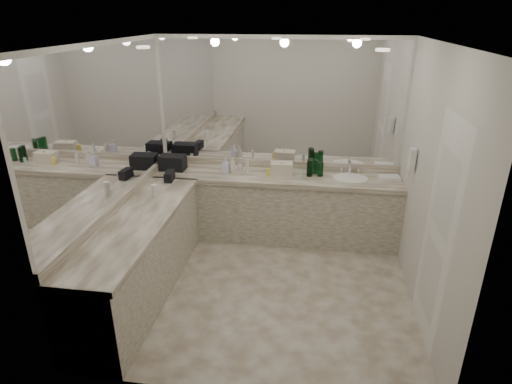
% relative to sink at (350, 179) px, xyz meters
% --- Properties ---
extents(floor, '(3.20, 3.20, 0.00)m').
position_rel_sink_xyz_m(floor, '(-0.95, -1.20, -0.90)').
color(floor, '#BEB4A2').
rests_on(floor, ground).
extents(ceiling, '(3.20, 3.20, 0.00)m').
position_rel_sink_xyz_m(ceiling, '(-0.95, -1.20, 1.71)').
color(ceiling, white).
rests_on(ceiling, floor).
extents(wall_back, '(3.20, 0.02, 2.60)m').
position_rel_sink_xyz_m(wall_back, '(-0.95, 0.30, 0.41)').
color(wall_back, beige).
rests_on(wall_back, floor).
extents(wall_left, '(0.02, 3.00, 2.60)m').
position_rel_sink_xyz_m(wall_left, '(-2.55, -1.20, 0.41)').
color(wall_left, beige).
rests_on(wall_left, floor).
extents(wall_right, '(0.02, 3.00, 2.60)m').
position_rel_sink_xyz_m(wall_right, '(0.65, -1.20, 0.41)').
color(wall_right, beige).
rests_on(wall_right, floor).
extents(vanity_back_base, '(3.20, 0.60, 0.84)m').
position_rel_sink_xyz_m(vanity_back_base, '(-0.95, 0.00, -0.48)').
color(vanity_back_base, beige).
rests_on(vanity_back_base, floor).
extents(vanity_back_top, '(3.20, 0.64, 0.06)m').
position_rel_sink_xyz_m(vanity_back_top, '(-0.95, -0.01, -0.03)').
color(vanity_back_top, beige).
rests_on(vanity_back_top, vanity_back_base).
extents(vanity_left_base, '(0.60, 2.40, 0.84)m').
position_rel_sink_xyz_m(vanity_left_base, '(-2.25, -1.50, -0.48)').
color(vanity_left_base, beige).
rests_on(vanity_left_base, floor).
extents(vanity_left_top, '(0.64, 2.42, 0.06)m').
position_rel_sink_xyz_m(vanity_left_top, '(-2.24, -1.50, -0.03)').
color(vanity_left_top, beige).
rests_on(vanity_left_top, vanity_left_base).
extents(backsplash_back, '(3.20, 0.04, 0.10)m').
position_rel_sink_xyz_m(backsplash_back, '(-0.95, 0.28, 0.05)').
color(backsplash_back, beige).
rests_on(backsplash_back, vanity_back_top).
extents(backsplash_left, '(0.04, 3.00, 0.10)m').
position_rel_sink_xyz_m(backsplash_left, '(-2.53, -1.20, 0.05)').
color(backsplash_left, beige).
rests_on(backsplash_left, vanity_left_top).
extents(mirror_back, '(3.12, 0.01, 1.55)m').
position_rel_sink_xyz_m(mirror_back, '(-0.95, 0.29, 0.88)').
color(mirror_back, white).
rests_on(mirror_back, wall_back).
extents(mirror_left, '(0.01, 2.92, 1.55)m').
position_rel_sink_xyz_m(mirror_left, '(-2.54, -1.20, 0.88)').
color(mirror_left, white).
rests_on(mirror_left, wall_left).
extents(sink, '(0.44, 0.44, 0.03)m').
position_rel_sink_xyz_m(sink, '(0.00, 0.00, 0.00)').
color(sink, white).
rests_on(sink, vanity_back_top).
extents(faucet, '(0.24, 0.16, 0.14)m').
position_rel_sink_xyz_m(faucet, '(0.00, 0.21, 0.07)').
color(faucet, silver).
rests_on(faucet, vanity_back_top).
extents(wall_phone, '(0.06, 0.10, 0.24)m').
position_rel_sink_xyz_m(wall_phone, '(0.61, -0.50, 0.46)').
color(wall_phone, white).
rests_on(wall_phone, wall_right).
extents(door, '(0.02, 0.82, 2.10)m').
position_rel_sink_xyz_m(door, '(0.64, -1.70, 0.16)').
color(door, white).
rests_on(door, wall_right).
extents(black_toiletry_bag, '(0.34, 0.22, 0.19)m').
position_rel_sink_xyz_m(black_toiletry_bag, '(-2.34, -0.00, 0.10)').
color(black_toiletry_bag, black).
rests_on(black_toiletry_bag, vanity_back_top).
extents(black_bag_spill, '(0.12, 0.22, 0.11)m').
position_rel_sink_xyz_m(black_bag_spill, '(-2.25, -0.40, 0.06)').
color(black_bag_spill, black).
rests_on(black_bag_spill, vanity_left_top).
extents(cream_cosmetic_case, '(0.30, 0.20, 0.16)m').
position_rel_sink_xyz_m(cream_cosmetic_case, '(-0.88, 0.03, 0.09)').
color(cream_cosmetic_case, beige).
rests_on(cream_cosmetic_case, vanity_back_top).
extents(hand_towel, '(0.27, 0.20, 0.04)m').
position_rel_sink_xyz_m(hand_towel, '(0.48, 0.04, 0.03)').
color(hand_towel, white).
rests_on(hand_towel, vanity_back_top).
extents(lotion_left, '(0.07, 0.07, 0.16)m').
position_rel_sink_xyz_m(lotion_left, '(-2.25, -0.92, 0.08)').
color(lotion_left, white).
rests_on(lotion_left, vanity_left_top).
extents(soap_bottle_a, '(0.09, 0.09, 0.21)m').
position_rel_sink_xyz_m(soap_bottle_a, '(-1.53, 0.02, 0.11)').
color(soap_bottle_a, silver).
rests_on(soap_bottle_a, vanity_back_top).
extents(soap_bottle_b, '(0.09, 0.09, 0.19)m').
position_rel_sink_xyz_m(soap_bottle_b, '(-1.62, -0.01, 0.10)').
color(soap_bottle_b, white).
rests_on(soap_bottle_b, vanity_back_top).
extents(soap_bottle_c, '(0.16, 0.16, 0.18)m').
position_rel_sink_xyz_m(soap_bottle_c, '(-0.89, 0.01, 0.10)').
color(soap_bottle_c, '#F3ED8F').
rests_on(soap_bottle_c, vanity_back_top).
extents(green_bottle_0, '(0.06, 0.06, 0.18)m').
position_rel_sink_xyz_m(green_bottle_0, '(-0.44, 0.13, 0.10)').
color(green_bottle_0, '#0E471D').
rests_on(green_bottle_0, vanity_back_top).
extents(green_bottle_1, '(0.07, 0.07, 0.18)m').
position_rel_sink_xyz_m(green_bottle_1, '(-0.38, 0.04, 0.10)').
color(green_bottle_1, '#0E471D').
rests_on(green_bottle_1, vanity_back_top).
extents(green_bottle_2, '(0.07, 0.07, 0.21)m').
position_rel_sink_xyz_m(green_bottle_2, '(-0.51, 0.09, 0.11)').
color(green_bottle_2, '#0E471D').
rests_on(green_bottle_2, vanity_back_top).
extents(green_bottle_3, '(0.07, 0.07, 0.21)m').
position_rel_sink_xyz_m(green_bottle_3, '(-0.52, 0.01, 0.11)').
color(green_bottle_3, '#0E471D').
rests_on(green_bottle_3, vanity_back_top).
extents(amenity_bottle_0, '(0.06, 0.06, 0.10)m').
position_rel_sink_xyz_m(amenity_bottle_0, '(-1.04, -0.05, 0.06)').
color(amenity_bottle_0, '#F2D84C').
rests_on(amenity_bottle_0, vanity_back_top).
extents(amenity_bottle_1, '(0.06, 0.06, 0.09)m').
position_rel_sink_xyz_m(amenity_bottle_1, '(-2.22, 0.08, 0.05)').
color(amenity_bottle_1, white).
rests_on(amenity_bottle_1, vanity_back_top).
extents(amenity_bottle_2, '(0.04, 0.04, 0.09)m').
position_rel_sink_xyz_m(amenity_bottle_2, '(-0.62, -0.06, 0.05)').
color(amenity_bottle_2, silver).
rests_on(amenity_bottle_2, vanity_back_top).
extents(amenity_bottle_3, '(0.04, 0.04, 0.15)m').
position_rel_sink_xyz_m(amenity_bottle_3, '(-1.34, 0.05, 0.08)').
color(amenity_bottle_3, white).
rests_on(amenity_bottle_3, vanity_back_top).
extents(amenity_bottle_4, '(0.06, 0.06, 0.08)m').
position_rel_sink_xyz_m(amenity_bottle_4, '(-1.45, 0.12, 0.04)').
color(amenity_bottle_4, silver).
rests_on(amenity_bottle_4, vanity_back_top).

